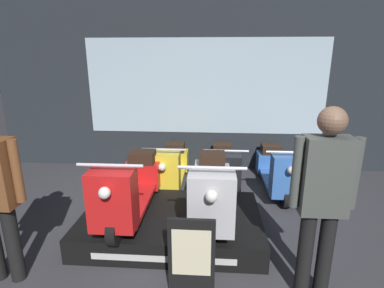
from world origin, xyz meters
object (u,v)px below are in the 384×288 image
Objects in this scene: scooter_backrow_0 at (171,167)px; price_sign_board at (191,257)px; scooter_display_right at (212,190)px; scooter_backrow_2 at (278,170)px; scooter_display_left at (130,187)px; scooter_backrow_1 at (223,169)px; person_right_browsing at (323,194)px.

scooter_backrow_0 is 2.38m from price_sign_board.
scooter_display_right reaches higher than scooter_backrow_2.
scooter_backrow_0 and scooter_backrow_2 have the same top height.
scooter_display_left is 1.00× the size of scooter_backrow_1.
scooter_backrow_0 is at bearing 180.00° from scooter_backrow_2.
scooter_display_left is 1.00× the size of scooter_backrow_2.
scooter_backrow_0 is at bearing 180.00° from scooter_backrow_1.
person_right_browsing is (-0.14, -2.26, 0.66)m from scooter_backrow_2.
scooter_backrow_1 reaches higher than price_sign_board.
scooter_backrow_2 is (0.86, 0.00, 0.00)m from scooter_backrow_1.
scooter_backrow_2 is at bearing 0.00° from scooter_backrow_1.
scooter_display_right is 0.95m from price_sign_board.
person_right_browsing reaches higher than scooter_display_left.
scooter_display_left is 0.97× the size of person_right_browsing.
person_right_browsing is (1.85, -0.84, 0.38)m from scooter_display_left.
scooter_display_left is 1.22m from price_sign_board.
price_sign_board is at bearing -98.59° from scooter_backrow_1.
scooter_backrow_2 is 2.22× the size of price_sign_board.
scooter_display_right is 0.97× the size of person_right_browsing.
price_sign_board is (-1.22, -2.32, 0.05)m from scooter_backrow_2.
scooter_display_right is 1.30m from person_right_browsing.
scooter_display_left is 1.84m from scooter_backrow_1.
scooter_display_left reaches higher than price_sign_board.
scooter_display_right is 1.46m from scooter_backrow_1.
scooter_backrow_2 is 0.97× the size of person_right_browsing.
scooter_backrow_0 and scooter_backrow_1 have the same top height.
scooter_display_right is 1.79m from scooter_backrow_2.
scooter_backrow_0 is 0.97× the size of person_right_browsing.
person_right_browsing is (0.72, -2.26, 0.66)m from scooter_backrow_1.
scooter_display_right is at bearing 0.00° from scooter_display_left.
scooter_backrow_0 reaches higher than price_sign_board.
person_right_browsing is at bearing 3.43° from price_sign_board.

